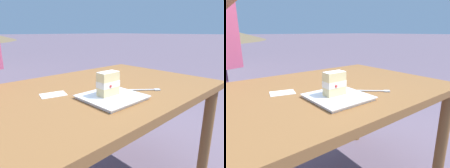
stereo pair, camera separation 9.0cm
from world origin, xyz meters
The scene contains 5 objects.
patio_table centered at (0.00, 0.00, 0.66)m, with size 1.48×0.94×0.75m.
dessert_plate centered at (-0.03, -0.20, 0.76)m, with size 0.26×0.26×0.02m.
cake_slice centered at (-0.03, -0.18, 0.83)m, with size 0.10×0.07×0.11m.
dessert_fork centered at (0.20, -0.23, 0.76)m, with size 0.14×0.12×0.01m.
paper_napkin centered at (-0.20, 0.05, 0.76)m, with size 0.14×0.11×0.00m.
Camera 2 is at (-0.56, -0.89, 1.06)m, focal length 31.30 mm.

